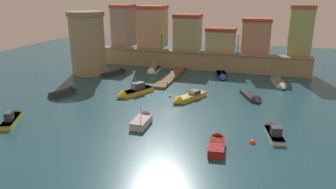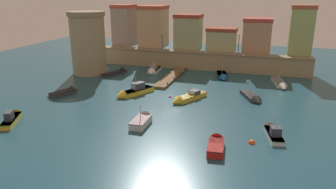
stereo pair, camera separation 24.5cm
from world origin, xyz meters
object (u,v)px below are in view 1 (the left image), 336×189
object	(u,v)px
moored_boat_3	(143,120)
mooring_buoy_1	(252,143)
moored_boat_5	(280,84)
moored_boat_2	(13,118)
moored_boat_4	(187,98)
quay_lamp_0	(162,39)
moored_boat_10	(253,98)
moored_boat_7	(133,92)
moored_boat_8	(217,144)
moored_boat_13	(153,70)
moored_boat_6	(273,131)
fortress_tower	(88,43)
moored_boat_9	(67,92)
moored_boat_0	(222,76)
moored_boat_1	(118,72)
quay_lamp_1	(238,41)
mooring_buoy_0	(170,97)

from	to	relation	value
moored_boat_3	mooring_buoy_1	distance (m)	12.74
moored_boat_5	moored_boat_2	bearing A→B (deg)	-62.32
moored_boat_2	moored_boat_3	world-z (taller)	moored_boat_3
moored_boat_4	moored_boat_5	world-z (taller)	moored_boat_4
quay_lamp_0	moored_boat_10	bearing A→B (deg)	-40.44
moored_boat_7	moored_boat_8	xyz separation A→B (m)	(14.85, -13.35, -0.10)
moored_boat_2	moored_boat_13	world-z (taller)	moored_boat_13
moored_boat_5	moored_boat_6	size ratio (longest dim) A/B	1.23
moored_boat_5	moored_boat_13	bearing A→B (deg)	-107.24
mooring_buoy_1	fortress_tower	bearing A→B (deg)	145.90
fortress_tower	moored_boat_7	distance (m)	17.38
moored_boat_8	fortress_tower	bearing A→B (deg)	44.27
quay_lamp_0	moored_boat_7	distance (m)	20.35
moored_boat_3	moored_boat_10	distance (m)	17.59
moored_boat_4	moored_boat_8	world-z (taller)	moored_boat_4
moored_boat_4	moored_boat_9	world-z (taller)	moored_boat_4
moored_boat_7	moored_boat_13	bearing A→B (deg)	-146.38
moored_boat_0	moored_boat_7	distance (m)	18.14
moored_boat_2	moored_boat_6	distance (m)	30.41
fortress_tower	quay_lamp_0	distance (m)	14.84
moored_boat_1	moored_boat_7	xyz separation A→B (m)	(7.95, -11.49, 0.26)
moored_boat_9	mooring_buoy_1	size ratio (longest dim) A/B	6.98
fortress_tower	quay_lamp_1	world-z (taller)	fortress_tower
moored_boat_10	moored_boat_13	distance (m)	22.18
moored_boat_4	mooring_buoy_1	bearing A→B (deg)	67.85
moored_boat_5	moored_boat_9	xyz separation A→B (m)	(-31.17, -14.25, -0.06)
quay_lamp_0	moored_boat_5	bearing A→B (deg)	-18.63
fortress_tower	moored_boat_0	world-z (taller)	fortress_tower
moored_boat_2	moored_boat_13	size ratio (longest dim) A/B	1.07
moored_boat_7	moored_boat_9	distance (m)	10.14
moored_boat_0	moored_boat_6	bearing A→B (deg)	7.29
moored_boat_0	moored_boat_8	world-z (taller)	moored_boat_0
fortress_tower	moored_boat_13	world-z (taller)	fortress_tower
moored_boat_1	moored_boat_4	size ratio (longest dim) A/B	0.94
quay_lamp_1	moored_boat_1	distance (m)	23.62
moored_boat_6	moored_boat_1	bearing A→B (deg)	41.90
moored_boat_5	mooring_buoy_1	distance (m)	23.20
quay_lamp_1	moored_boat_10	distance (m)	17.90
moored_boat_2	moored_boat_5	world-z (taller)	moored_boat_5
quay_lamp_1	moored_boat_2	xyz separation A→B (m)	(-23.24, -33.31, -5.56)
moored_boat_7	quay_lamp_1	bearing A→B (deg)	171.74
moored_boat_7	moored_boat_13	xyz separation A→B (m)	(-1.79, 14.01, -0.02)
moored_boat_6	moored_boat_8	distance (m)	7.26
mooring_buoy_0	quay_lamp_0	bearing A→B (deg)	111.72
fortress_tower	moored_boat_9	bearing A→B (deg)	-75.02
moored_boat_3	moored_boat_8	xyz separation A→B (m)	(9.30, -3.54, -0.03)
moored_boat_5	mooring_buoy_0	world-z (taller)	moored_boat_5
moored_boat_6	moored_boat_4	bearing A→B (deg)	41.76
moored_boat_0	moored_boat_5	xyz separation A→B (m)	(9.83, -2.26, 0.07)
fortress_tower	moored_boat_9	distance (m)	14.08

